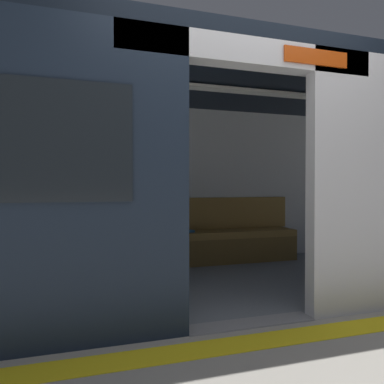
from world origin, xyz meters
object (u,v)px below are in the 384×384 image
Objects in this scene: person_seated at (161,217)px; grab_pole_door at (178,184)px; bench_seat at (178,241)px; handbag at (128,227)px; train_car at (195,144)px; book at (186,231)px.

grab_pole_door is (0.21, 1.63, 0.40)m from person_seated.
bench_seat is 13.06× the size of handbag.
person_seated is at bearing -97.43° from grab_pole_door.
train_car is 1.47m from book.
bench_seat is at bearing 173.04° from handbag.
grab_pole_door is (0.58, 1.75, 0.61)m from book.
grab_pole_door is at bearing 82.57° from person_seated.
train_car is at bearing -117.56° from grab_pole_door.
book is 0.10× the size of grab_pole_door.
book is at bearing -152.96° from bench_seat.
bench_seat is at bearing -104.99° from grab_pole_door.
train_car reaches higher than bench_seat.
grab_pole_door is (0.38, 0.72, -0.43)m from train_car.
person_seated is (0.17, -0.90, -0.83)m from train_car.
person_seated is 1.69m from grab_pole_door.
grab_pole_door reaches higher than bench_seat.
person_seated is at bearing 12.49° from bench_seat.
person_seated is at bearing 161.96° from handbag.
grab_pole_door is at bearing 60.05° from book.
person_seated is (0.24, 0.05, 0.32)m from bench_seat.
book is at bearing -101.44° from train_car.
book is at bearing 179.35° from handbag.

